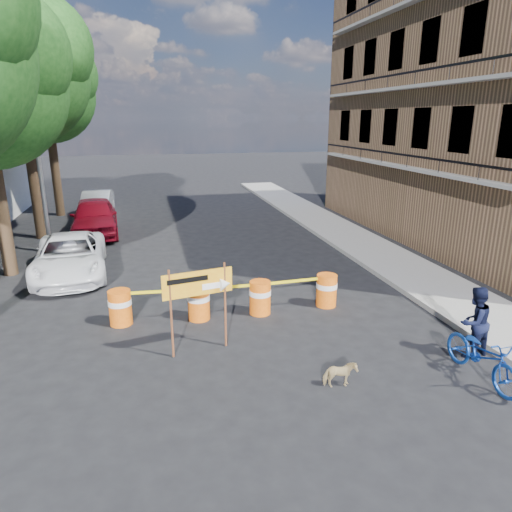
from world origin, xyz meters
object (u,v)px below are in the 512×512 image
barrel_far_right (326,290)px  sedan_red (94,217)px  suv_white (70,256)px  detour_sign (208,288)px  dog (340,375)px  sedan_silver (97,204)px  barrel_mid_left (199,302)px  barrel_mid_right (260,297)px  pedestrian (474,322)px  barrel_far_left (120,307)px  bicycle (486,333)px

barrel_far_right → sedan_red: (-7.00, 10.04, 0.34)m
suv_white → detour_sign: bearing=-62.9°
suv_white → dog: bearing=-58.2°
dog → suv_white: bearing=40.2°
dog → sedan_silver: 18.92m
barrel_mid_left → sedan_red: 10.68m
suv_white → barrel_mid_left: bearing=-54.4°
dog → sedan_red: sedan_red is taller
suv_white → barrel_far_right: bearing=-35.4°
barrel_mid_right → suv_white: (-5.34, 4.45, 0.19)m
barrel_far_right → sedan_red: sedan_red is taller
pedestrian → suv_white: bearing=-53.5°
barrel_far_right → dog: size_ratio=1.42×
barrel_mid_left → pedestrian: pedestrian is taller
pedestrian → sedan_red: size_ratio=0.34×
pedestrian → suv_white: size_ratio=0.34×
pedestrian → sedan_red: bearing=-69.8°
barrel_mid_right → pedestrian: 5.14m
dog → sedan_red: size_ratio=0.13×
barrel_mid_left → barrel_far_right: size_ratio=1.00×
barrel_far_left → sedan_silver: size_ratio=0.22×
barrel_far_left → barrel_mid_left: (1.96, -0.15, 0.00)m
dog → suv_white: size_ratio=0.13×
pedestrian → sedan_silver: bearing=-75.8°
sedan_red → sedan_silver: (-0.26, 4.06, -0.14)m
barrel_mid_left → suv_white: suv_white is taller
barrel_mid_right → bicycle: (3.49, -4.15, 0.53)m
barrel_far_left → pedestrian: (7.54, -3.44, 0.33)m
barrel_mid_left → detour_sign: (0.04, -1.70, 1.01)m
sedan_red → detour_sign: bearing=-77.4°
bicycle → dog: (-2.84, 0.39, -0.74)m
barrel_far_left → sedan_silver: 14.12m
barrel_mid_left → dog: size_ratio=1.42×
detour_sign → pedestrian: bearing=-27.0°
barrel_mid_right → bicycle: bicycle is taller
barrel_mid_right → barrel_far_left: bearing=177.2°
pedestrian → bicycle: 1.01m
dog → sedan_red: bearing=26.5°
barrel_mid_left → detour_sign: size_ratio=0.45×
barrel_far_left → barrel_mid_left: same height
barrel_mid_left → bicycle: (5.12, -4.17, 0.53)m
pedestrian → barrel_mid_left: bearing=-44.4°
barrel_mid_left → barrel_mid_right: same height
barrel_far_right → pedestrian: size_ratio=0.56×
barrel_mid_left → dog: (2.28, -3.78, -0.20)m
barrel_far_right → suv_white: suv_white is taller
barrel_mid_left → bicycle: bicycle is taller
barrel_far_left → bicycle: (7.08, -4.32, 0.53)m
barrel_far_right → suv_white: bearing=149.0°
barrel_far_right → detour_sign: bearing=-153.4°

